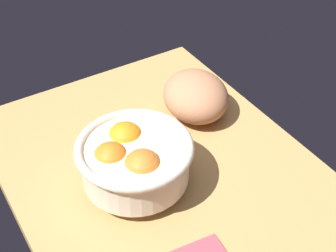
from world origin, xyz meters
The scene contains 3 objects.
ground_plane centered at (0.00, 0.00, -1.50)cm, with size 68.63×53.36×3.00cm, color tan.
fruit_bowl centered at (0.96, -6.17, 6.12)cm, with size 20.28×20.28×10.43cm.
bread_loaf centered at (-10.22, 14.36, 4.54)cm, with size 15.26×13.16×9.08cm, color #BC7A55.
Camera 1 is at (55.46, -32.76, 64.49)cm, focal length 52.39 mm.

